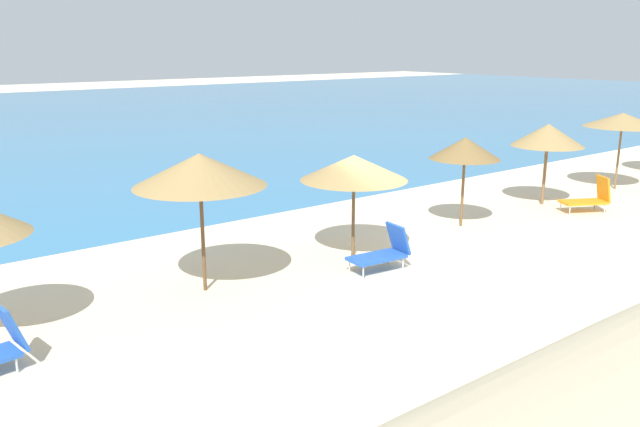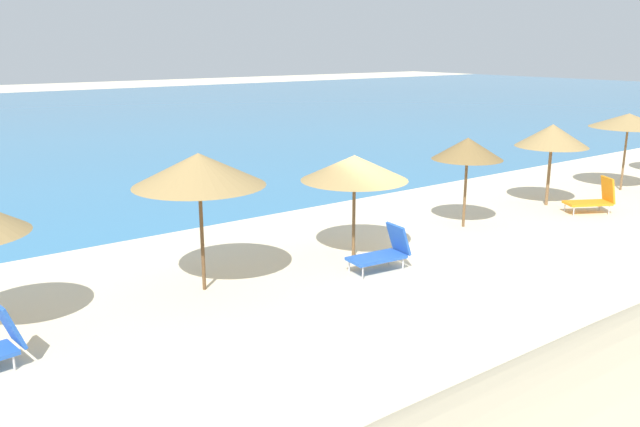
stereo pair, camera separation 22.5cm
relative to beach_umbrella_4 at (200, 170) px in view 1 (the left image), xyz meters
The scene contains 9 objects.
ground_plane 5.38m from the beach_umbrella_4, 10.60° to the right, with size 160.00×160.00×0.00m, color beige.
sea_water 34.66m from the beach_umbrella_4, 82.25° to the left, with size 160.00×59.78×0.01m, color teal.
beach_umbrella_4 is the anchor object (origin of this frame).
beach_umbrella_5 3.91m from the beach_umbrella_4, ahead, with size 2.53×2.53×2.48m.
beach_umbrella_6 8.07m from the beach_umbrella_4, ahead, with size 1.95×1.95×2.51m.
beach_umbrella_7 12.14m from the beach_umbrella_4, ahead, with size 2.24×2.24×2.58m.
beach_umbrella_8 16.16m from the beach_umbrella_4, ahead, with size 2.57×2.57×2.69m.
lounge_chair_0 4.55m from the beach_umbrella_4, 19.57° to the right, with size 1.46×0.78×1.03m.
lounge_chair_1 12.66m from the beach_umbrella_4, ahead, with size 1.52×1.22×1.10m.
Camera 1 is at (-10.52, -10.61, 4.96)m, focal length 36.35 mm.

